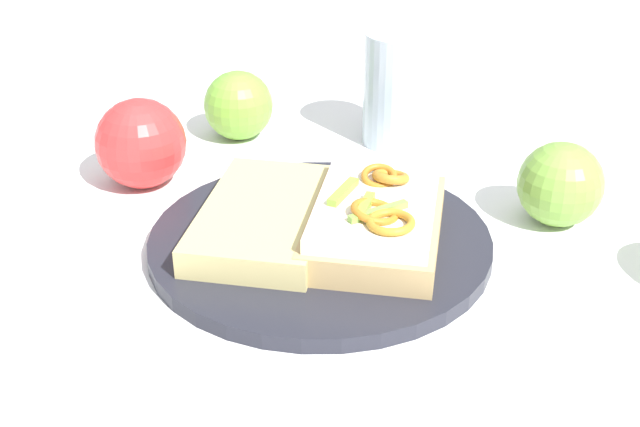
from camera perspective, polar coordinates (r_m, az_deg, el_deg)
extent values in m
plane|color=silver|center=(0.70, 0.00, -2.37)|extent=(2.00, 2.00, 0.00)
cylinder|color=#22232C|center=(0.69, 0.00, -1.91)|extent=(0.28, 0.28, 0.01)
cube|color=tan|center=(0.68, 3.71, -0.92)|extent=(0.18, 0.14, 0.02)
cube|color=#EFE4C4|center=(0.67, 3.75, 0.41)|extent=(0.16, 0.13, 0.01)
torus|color=#BD6B1F|center=(0.65, 3.69, 0.13)|extent=(0.05, 0.05, 0.02)
torus|color=#B97525|center=(0.70, 4.77, 2.48)|extent=(0.04, 0.04, 0.02)
torus|color=#B57E25|center=(0.63, 4.76, -0.59)|extent=(0.04, 0.04, 0.01)
torus|color=#B16B1F|center=(0.70, 3.99, 2.50)|extent=(0.04, 0.04, 0.02)
cube|color=#81A837|center=(0.65, 3.05, 0.49)|extent=(0.04, 0.02, 0.01)
cube|color=#81B839|center=(0.68, 1.53, 1.61)|extent=(0.04, 0.03, 0.01)
cube|color=#79AC44|center=(0.65, 3.93, 0.13)|extent=(0.03, 0.05, 0.01)
cube|color=tan|center=(0.69, -3.63, -0.29)|extent=(0.19, 0.14, 0.02)
sphere|color=red|center=(0.80, -11.93, 4.63)|extent=(0.11, 0.11, 0.08)
sphere|color=#71B138|center=(0.89, -5.49, 7.23)|extent=(0.07, 0.07, 0.07)
sphere|color=#74A73E|center=(0.75, 15.82, 1.90)|extent=(0.09, 0.09, 0.07)
cylinder|color=silver|center=(0.87, 5.33, 8.34)|extent=(0.07, 0.07, 0.12)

